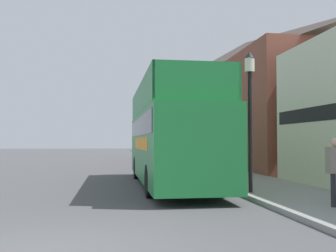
{
  "coord_description": "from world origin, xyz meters",
  "views": [
    {
      "loc": [
        1.01,
        -6.57,
        1.79
      ],
      "look_at": [
        3.64,
        10.92,
        2.48
      ],
      "focal_mm": 42.0,
      "sensor_mm": 36.0,
      "label": 1
    }
  ],
  "objects": [
    {
      "name": "ground_plane",
      "position": [
        0.0,
        21.0,
        0.0
      ],
      "size": [
        144.0,
        144.0,
        0.0
      ],
      "primitive_type": "plane",
      "color": "#4C4C4F"
    },
    {
      "name": "lamp_post_nearest",
      "position": [
        5.58,
        5.73,
        3.33
      ],
      "size": [
        0.35,
        0.35,
        4.61
      ],
      "color": "black",
      "rests_on": "sidewalk"
    },
    {
      "name": "brick_terrace_rear",
      "position": [
        11.51,
        22.52,
        4.75
      ],
      "size": [
        6.0,
        22.47,
        9.49
      ],
      "color": "brown",
      "rests_on": "ground_plane"
    },
    {
      "name": "parked_car_ahead_of_bus",
      "position": [
        4.08,
        16.97,
        0.65
      ],
      "size": [
        1.91,
        4.52,
        1.41
      ],
      "rotation": [
        0.0,
        0.0,
        -0.03
      ],
      "color": "navy",
      "rests_on": "ground_plane"
    },
    {
      "name": "lamp_post_second",
      "position": [
        5.71,
        14.63,
        3.34
      ],
      "size": [
        0.35,
        0.35,
        4.63
      ],
      "color": "black",
      "rests_on": "sidewalk"
    },
    {
      "name": "tour_bus",
      "position": [
        3.47,
        9.18,
        1.85
      ],
      "size": [
        2.63,
        10.85,
        4.05
      ],
      "rotation": [
        0.0,
        0.0,
        -0.01
      ],
      "color": "#1E7A38",
      "rests_on": "ground_plane"
    },
    {
      "name": "pedestrian_second",
      "position": [
        6.7,
        2.64,
        1.19
      ],
      "size": [
        0.46,
        0.25,
        1.74
      ],
      "color": "#232328",
      "rests_on": "sidewalk"
    },
    {
      "name": "sidewalk",
      "position": [
        6.86,
        18.0,
        0.07
      ],
      "size": [
        3.29,
        108.0,
        0.14
      ],
      "color": "gray",
      "rests_on": "ground_plane"
    }
  ]
}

